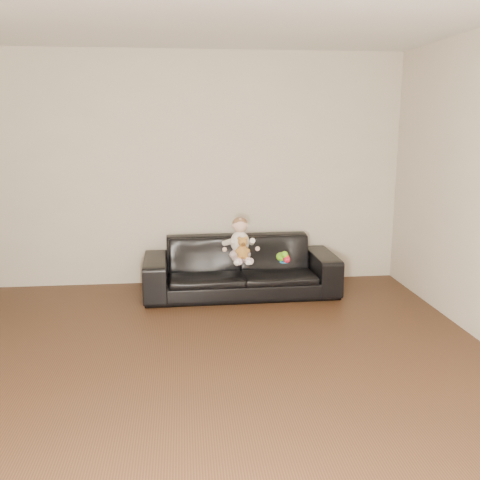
{
  "coord_description": "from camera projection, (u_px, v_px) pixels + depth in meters",
  "views": [
    {
      "loc": [
        0.01,
        -3.3,
        1.82
      ],
      "look_at": [
        0.59,
        2.15,
        0.62
      ],
      "focal_mm": 40.0,
      "sensor_mm": 36.0,
      "label": 1
    }
  ],
  "objects": [
    {
      "name": "baby",
      "position": [
        240.0,
        242.0,
        5.6
      ],
      "size": [
        0.35,
        0.41,
        0.46
      ],
      "rotation": [
        0.0,
        0.0,
        0.28
      ],
      "color": "silver",
      "rests_on": "sofa"
    },
    {
      "name": "sofa",
      "position": [
        241.0,
        266.0,
        5.78
      ],
      "size": [
        2.08,
        0.85,
        0.6
      ],
      "primitive_type": "imported",
      "rotation": [
        0.0,
        0.0,
        0.02
      ],
      "color": "black",
      "rests_on": "floor"
    },
    {
      "name": "toy_blue_disc",
      "position": [
        284.0,
        262.0,
        5.57
      ],
      "size": [
        0.11,
        0.11,
        0.01
      ],
      "primitive_type": "cylinder",
      "rotation": [
        0.0,
        0.0,
        -0.2
      ],
      "color": "#176FB9",
      "rests_on": "sofa"
    },
    {
      "name": "teddy_bear",
      "position": [
        243.0,
        248.0,
        5.48
      ],
      "size": [
        0.15,
        0.15,
        0.23
      ],
      "rotation": [
        0.0,
        0.0,
        0.3
      ],
      "color": "#AE7731",
      "rests_on": "sofa"
    },
    {
      "name": "floor",
      "position": [
        186.0,
        399.0,
        3.59
      ],
      "size": [
        5.5,
        5.5,
        0.0
      ],
      "primitive_type": "plane",
      "color": "#412817",
      "rests_on": "ground"
    },
    {
      "name": "wall_back",
      "position": [
        182.0,
        170.0,
        5.99
      ],
      "size": [
        5.0,
        0.0,
        5.0
      ],
      "primitive_type": "plane",
      "rotation": [
        1.57,
        0.0,
        0.0
      ],
      "color": "beige",
      "rests_on": "ground"
    },
    {
      "name": "toy_rattle",
      "position": [
        287.0,
        259.0,
        5.54
      ],
      "size": [
        0.09,
        0.09,
        0.08
      ],
      "primitive_type": "sphere",
      "rotation": [
        0.0,
        0.0,
        0.15
      ],
      "color": "red",
      "rests_on": "sofa"
    },
    {
      "name": "toy_green",
      "position": [
        281.0,
        257.0,
        5.62
      ],
      "size": [
        0.15,
        0.16,
        0.09
      ],
      "primitive_type": "ellipsoid",
      "rotation": [
        0.0,
        0.0,
        0.32
      ],
      "color": "#69C817",
      "rests_on": "sofa"
    }
  ]
}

